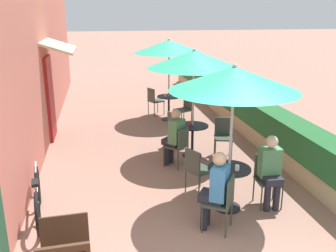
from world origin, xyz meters
TOP-DOWN VIEW (x-y plane):
  - cafe_facade_wall at (-2.54, 7.06)m, footprint 0.98×14.38m
  - planter_hedge at (2.75, 7.09)m, footprint 0.60×13.38m
  - patio_table_near at (0.87, 2.09)m, footprint 0.71×0.71m
  - patio_umbrella_near at (0.87, 2.09)m, footprint 2.00×2.00m
  - cafe_chair_near_left at (1.57, 2.14)m, footprint 0.42×0.42m
  - seated_patron_near_left at (1.56, 2.02)m, footprint 0.35×0.41m
  - cafe_chair_near_right at (0.48, 2.67)m, footprint 0.54×0.54m
  - cafe_chair_near_back at (0.56, 1.47)m, footprint 0.55×0.55m
  - seated_patron_near_back at (0.46, 1.53)m, footprint 0.51×0.49m
  - coffee_cup_near at (0.96, 1.98)m, footprint 0.07×0.07m
  - patio_table_mid at (0.86, 4.50)m, footprint 0.71×0.71m
  - patio_umbrella_mid at (0.86, 4.50)m, footprint 2.00×2.00m
  - cafe_chair_mid_left at (1.55, 4.40)m, footprint 0.49×0.49m
  - cafe_chair_mid_right at (0.60, 5.15)m, footprint 0.49×0.49m
  - cafe_chair_mid_back at (0.43, 3.95)m, footprint 0.57×0.57m
  - seated_patron_mid_back at (0.35, 4.03)m, footprint 0.51×0.51m
  - coffee_cup_mid at (0.78, 4.49)m, footprint 0.07×0.07m
  - patio_table_far at (0.89, 7.52)m, footprint 0.71×0.71m
  - patio_umbrella_far at (0.89, 7.52)m, footprint 2.00×2.00m
  - cafe_chair_far_left at (0.53, 8.12)m, footprint 0.53×0.53m
  - cafe_chair_far_right at (1.25, 6.93)m, footprint 0.53×0.53m
  - coffee_cup_far at (0.78, 7.49)m, footprint 0.07×0.07m
  - bicycle_leaning at (-2.20, 2.35)m, footprint 0.29×1.66m

SIDE VIEW (x-z plane):
  - bicycle_leaning at x=-2.20m, z-range -0.03..0.73m
  - patio_table_near at x=0.87m, z-range 0.14..0.87m
  - patio_table_mid at x=0.86m, z-range 0.14..0.87m
  - patio_table_far at x=0.89m, z-range 0.14..0.87m
  - cafe_chair_near_left at x=1.57m, z-range 0.08..0.95m
  - cafe_chair_near_right at x=0.48m, z-range 0.08..0.95m
  - cafe_chair_near_back at x=0.56m, z-range 0.08..0.95m
  - cafe_chair_mid_left at x=1.55m, z-range 0.08..0.95m
  - cafe_chair_mid_right at x=0.60m, z-range 0.08..0.95m
  - cafe_chair_mid_back at x=0.43m, z-range 0.08..0.95m
  - cafe_chair_far_left at x=0.53m, z-range 0.08..0.95m
  - cafe_chair_far_right at x=1.25m, z-range 0.08..0.95m
  - planter_hedge at x=2.75m, z-range 0.03..1.04m
  - seated_patron_near_left at x=1.56m, z-range 0.06..1.31m
  - seated_patron_near_back at x=0.46m, z-range 0.06..1.31m
  - seated_patron_mid_back at x=0.35m, z-range 0.06..1.31m
  - coffee_cup_near at x=0.96m, z-range 0.73..0.82m
  - coffee_cup_mid at x=0.78m, z-range 0.73..0.82m
  - coffee_cup_far at x=0.78m, z-range 0.73..0.82m
  - cafe_facade_wall at x=-2.54m, z-range -0.01..4.19m
  - patio_umbrella_near at x=0.87m, z-range 0.98..3.40m
  - patio_umbrella_mid at x=0.86m, z-range 0.98..3.40m
  - patio_umbrella_far at x=0.89m, z-range 0.98..3.40m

